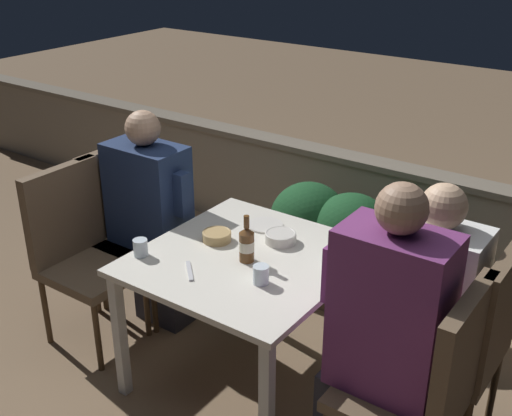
# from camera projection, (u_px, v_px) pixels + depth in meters

# --- Properties ---
(ground_plane) EXTENTS (16.00, 16.00, 0.00)m
(ground_plane) POSITION_uv_depth(u_px,v_px,m) (248.00, 376.00, 3.30)
(ground_plane) COLOR #7A6047
(parapet_wall) EXTENTS (9.00, 0.18, 0.72)m
(parapet_wall) POSITION_uv_depth(u_px,v_px,m) (378.00, 213.00, 4.23)
(parapet_wall) COLOR gray
(parapet_wall) RESTS_ON ground_plane
(dining_table) EXTENTS (0.95, 0.99, 0.70)m
(dining_table) POSITION_uv_depth(u_px,v_px,m) (247.00, 271.00, 3.04)
(dining_table) COLOR silver
(dining_table) RESTS_ON ground_plane
(planter_hedge) EXTENTS (1.05, 0.47, 0.71)m
(planter_hedge) POSITION_uv_depth(u_px,v_px,m) (350.00, 245.00, 3.77)
(planter_hedge) COLOR brown
(planter_hedge) RESTS_ON ground_plane
(chair_left_near) EXTENTS (0.48, 0.47, 0.97)m
(chair_left_near) POSITION_uv_depth(u_px,v_px,m) (79.00, 241.00, 3.43)
(chair_left_near) COLOR brown
(chair_left_near) RESTS_ON ground_plane
(chair_left_far) EXTENTS (0.48, 0.47, 0.97)m
(chair_left_far) POSITION_uv_depth(u_px,v_px,m) (127.00, 217.00, 3.70)
(chair_left_far) COLOR brown
(chair_left_far) RESTS_ON ground_plane
(person_navy_jumper) EXTENTS (0.51, 0.26, 1.23)m
(person_navy_jumper) POSITION_uv_depth(u_px,v_px,m) (154.00, 219.00, 3.57)
(person_navy_jumper) COLOR #282833
(person_navy_jumper) RESTS_ON ground_plane
(chair_right_near) EXTENTS (0.48, 0.47, 0.97)m
(chair_right_near) POSITION_uv_depth(u_px,v_px,m) (430.00, 380.00, 2.41)
(chair_right_near) COLOR brown
(chair_right_near) RESTS_ON ground_plane
(person_purple_stripe) EXTENTS (0.50, 0.26, 1.33)m
(person_purple_stripe) POSITION_uv_depth(u_px,v_px,m) (381.00, 339.00, 2.48)
(person_purple_stripe) COLOR #282833
(person_purple_stripe) RESTS_ON ground_plane
(chair_right_far) EXTENTS (0.48, 0.47, 0.97)m
(chair_right_far) POSITION_uv_depth(u_px,v_px,m) (470.00, 332.00, 2.68)
(chair_right_far) COLOR brown
(chair_right_far) RESTS_ON ground_plane
(person_white_polo) EXTENTS (0.48, 0.26, 1.20)m
(person_white_polo) POSITION_uv_depth(u_px,v_px,m) (422.00, 309.00, 2.78)
(person_white_polo) COLOR #282833
(person_white_polo) RESTS_ON ground_plane
(beer_bottle) EXTENTS (0.07, 0.07, 0.23)m
(beer_bottle) POSITION_uv_depth(u_px,v_px,m) (247.00, 244.00, 2.93)
(beer_bottle) COLOR brown
(beer_bottle) RESTS_ON dining_table
(plate_0) EXTENTS (0.19, 0.19, 0.01)m
(plate_0) POSITION_uv_depth(u_px,v_px,m) (265.00, 225.00, 3.29)
(plate_0) COLOR silver
(plate_0) RESTS_ON dining_table
(bowl_0) EXTENTS (0.14, 0.14, 0.05)m
(bowl_0) POSITION_uv_depth(u_px,v_px,m) (217.00, 236.00, 3.14)
(bowl_0) COLOR tan
(bowl_0) RESTS_ON dining_table
(bowl_1) EXTENTS (0.15, 0.15, 0.05)m
(bowl_1) POSITION_uv_depth(u_px,v_px,m) (281.00, 237.00, 3.12)
(bowl_1) COLOR beige
(bowl_1) RESTS_ON dining_table
(glass_cup_0) EXTENTS (0.06, 0.06, 0.11)m
(glass_cup_0) POSITION_uv_depth(u_px,v_px,m) (336.00, 253.00, 2.91)
(glass_cup_0) COLOR silver
(glass_cup_0) RESTS_ON dining_table
(glass_cup_1) EXTENTS (0.07, 0.07, 0.08)m
(glass_cup_1) POSITION_uv_depth(u_px,v_px,m) (261.00, 275.00, 2.77)
(glass_cup_1) COLOR silver
(glass_cup_1) RESTS_ON dining_table
(glass_cup_2) EXTENTS (0.07, 0.07, 0.08)m
(glass_cup_2) POSITION_uv_depth(u_px,v_px,m) (141.00, 248.00, 2.99)
(glass_cup_2) COLOR silver
(glass_cup_2) RESTS_ON dining_table
(fork_0) EXTENTS (0.14, 0.13, 0.01)m
(fork_0) POSITION_uv_depth(u_px,v_px,m) (190.00, 271.00, 2.87)
(fork_0) COLOR silver
(fork_0) RESTS_ON dining_table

